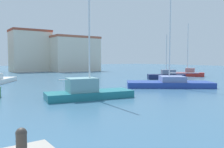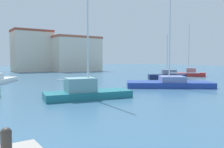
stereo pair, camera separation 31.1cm
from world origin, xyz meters
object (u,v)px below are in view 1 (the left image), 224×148
Objects in this scene: sailboat_navy_far_right at (167,76)px; sailboat_teal_distant_east at (87,91)px; sailboat_red_far_left at (188,73)px; sailboat_blue_outer_mooring at (170,83)px; mooring_bollard at (22,145)px.

sailboat_teal_distant_east is at bearing -156.02° from sailboat_navy_far_right.
sailboat_navy_far_right is (-7.10, -1.74, 0.00)m from sailboat_red_far_left.
sailboat_red_far_left is (13.95, 8.22, 0.09)m from sailboat_blue_outer_mooring.
sailboat_teal_distant_east reaches higher than mooring_bollard.
sailboat_blue_outer_mooring reaches higher than mooring_bollard.
sailboat_teal_distant_east is at bearing 55.90° from mooring_bollard.
mooring_bollard is 13.05m from sailboat_teal_distant_east.
sailboat_red_far_left is at bearing 21.11° from sailboat_teal_distant_east.
mooring_bollard is at bearing -145.86° from sailboat_blue_outer_mooring.
sailboat_blue_outer_mooring is 1.69× the size of sailboat_navy_far_right.
sailboat_teal_distant_east is 25.95m from sailboat_red_far_left.
sailboat_navy_far_right reaches higher than mooring_bollard.
sailboat_teal_distant_east is 10.32m from sailboat_blue_outer_mooring.
sailboat_teal_distant_east is at bearing -173.76° from sailboat_blue_outer_mooring.
sailboat_navy_far_right is at bearing 43.45° from sailboat_blue_outer_mooring.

